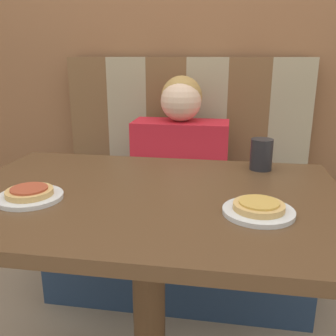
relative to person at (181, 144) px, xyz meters
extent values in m
cube|color=brown|center=(0.00, 0.33, 0.55)|extent=(7.00, 0.05, 2.60)
cube|color=navy|center=(0.00, 0.00, -0.51)|extent=(1.23, 0.55, 0.47)
cube|color=brown|center=(-0.51, 0.23, 0.06)|extent=(0.21, 0.08, 0.66)
cube|color=tan|center=(-0.31, 0.23, 0.06)|extent=(0.21, 0.08, 0.66)
cube|color=brown|center=(-0.10, 0.23, 0.06)|extent=(0.21, 0.08, 0.66)
cube|color=tan|center=(0.10, 0.23, 0.06)|extent=(0.21, 0.08, 0.66)
cube|color=brown|center=(0.31, 0.23, 0.06)|extent=(0.21, 0.08, 0.66)
cube|color=tan|center=(0.51, 0.23, 0.06)|extent=(0.21, 0.08, 0.66)
cube|color=brown|center=(0.00, -0.73, 0.01)|extent=(1.10, 0.74, 0.03)
cylinder|color=brown|center=(0.00, -0.73, -0.38)|extent=(0.10, 0.10, 0.74)
cube|color=red|center=(0.00, 0.00, -0.08)|extent=(0.44, 0.20, 0.38)
sphere|color=beige|center=(0.00, 0.00, 0.20)|extent=(0.18, 0.18, 0.18)
sphere|color=#AD8447|center=(0.00, 0.02, 0.22)|extent=(0.19, 0.19, 0.19)
cylinder|color=white|center=(-0.30, -0.83, 0.03)|extent=(0.18, 0.18, 0.01)
cylinder|color=white|center=(0.30, -0.83, 0.03)|extent=(0.18, 0.18, 0.01)
cylinder|color=tan|center=(-0.30, -0.83, 0.05)|extent=(0.12, 0.12, 0.02)
cylinder|color=#AD472D|center=(-0.30, -0.83, 0.06)|extent=(0.10, 0.10, 0.01)
cylinder|color=tan|center=(0.30, -0.83, 0.05)|extent=(0.12, 0.12, 0.02)
cylinder|color=gold|center=(0.30, -0.83, 0.06)|extent=(0.10, 0.10, 0.01)
cylinder|color=#232328|center=(0.33, -0.45, 0.08)|extent=(0.07, 0.07, 0.10)
camera|label=1|loc=(0.22, -1.69, 0.40)|focal=40.00mm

